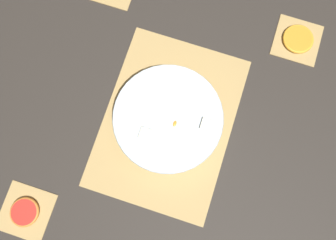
% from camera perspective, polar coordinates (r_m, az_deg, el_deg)
% --- Properties ---
extents(ground_plane, '(6.00, 6.00, 0.00)m').
position_cam_1_polar(ground_plane, '(0.94, 0.00, -0.35)').
color(ground_plane, '#2D2823').
extents(bamboo_mat_center, '(0.50, 0.36, 0.01)m').
position_cam_1_polar(bamboo_mat_center, '(0.94, 0.00, -0.32)').
color(bamboo_mat_center, tan).
rests_on(bamboo_mat_center, ground_plane).
extents(coaster_mat_near_right, '(0.14, 0.14, 0.01)m').
position_cam_1_polar(coaster_mat_near_right, '(1.08, 21.58, 12.81)').
color(coaster_mat_near_right, tan).
rests_on(coaster_mat_near_right, ground_plane).
extents(coaster_mat_far_left, '(0.14, 0.14, 0.01)m').
position_cam_1_polar(coaster_mat_far_left, '(1.01, -23.50, -14.44)').
color(coaster_mat_far_left, tan).
rests_on(coaster_mat_far_left, ground_plane).
extents(fruit_salad_bowl, '(0.30, 0.30, 0.08)m').
position_cam_1_polar(fruit_salad_bowl, '(0.90, -0.03, 0.10)').
color(fruit_salad_bowl, silver).
rests_on(fruit_salad_bowl, bamboo_mat_center).
extents(orange_slice_whole, '(0.09, 0.09, 0.01)m').
position_cam_1_polar(orange_slice_whole, '(1.08, 21.73, 12.97)').
color(orange_slice_whole, orange).
rests_on(orange_slice_whole, coaster_mat_near_right).
extents(grapefruit_slice, '(0.08, 0.08, 0.01)m').
position_cam_1_polar(grapefruit_slice, '(1.00, -23.71, -14.46)').
color(grapefruit_slice, red).
rests_on(grapefruit_slice, coaster_mat_far_left).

